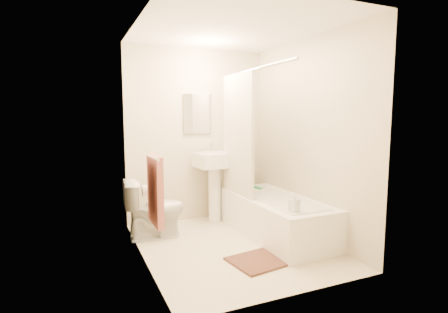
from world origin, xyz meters
name	(u,v)px	position (x,y,z in m)	size (l,w,h in m)	color
floor	(233,246)	(0.00, 0.00, 0.00)	(2.40, 2.40, 0.00)	beige
ceiling	(233,28)	(0.00, 0.00, 2.40)	(2.40, 2.40, 0.00)	white
wall_back	(197,135)	(0.00, 1.20, 1.20)	(2.00, 0.02, 2.40)	beige
wall_left	(141,144)	(-1.00, 0.00, 1.20)	(0.02, 2.40, 2.40)	beige
wall_right	(307,139)	(1.00, 0.00, 1.20)	(0.02, 2.40, 2.40)	beige
mirror	(197,114)	(0.00, 1.18, 1.50)	(0.40, 0.03, 0.55)	white
curtain_rod	(253,69)	(0.30, 0.10, 2.00)	(0.03, 0.03, 1.70)	silver
shower_curtain	(238,136)	(0.30, 0.50, 1.22)	(0.04, 0.80, 1.55)	silver
towel_bar	(151,157)	(-0.96, -0.25, 1.10)	(0.02, 0.02, 0.60)	silver
towel	(155,190)	(-0.93, -0.25, 0.78)	(0.06, 0.45, 0.66)	#CC7266
toilet_paper	(147,191)	(-0.93, 0.12, 0.70)	(0.12, 0.12, 0.11)	white
toilet	(154,209)	(-0.75, 0.64, 0.35)	(0.40, 0.71, 0.70)	white
sink	(215,184)	(0.17, 0.95, 0.53)	(0.54, 0.43, 1.05)	white
bathtub	(275,217)	(0.63, 0.11, 0.24)	(0.74, 1.68, 0.47)	white
bath_mat	(262,260)	(0.10, -0.50, 0.01)	(0.64, 0.48, 0.02)	#49241C
soap_bottle	(294,203)	(0.46, -0.52, 0.58)	(0.09, 0.09, 0.20)	silver
scrub_brush	(257,188)	(0.67, 0.65, 0.49)	(0.05, 0.18, 0.04)	#31A15B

